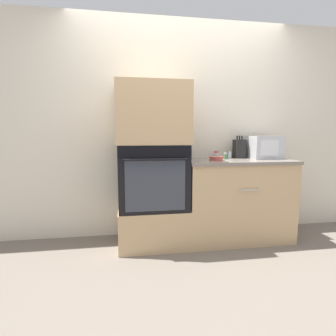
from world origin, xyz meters
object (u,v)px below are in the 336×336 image
(microwave, at_px, (264,147))
(bowl, at_px, (216,158))
(condiment_jar_far, at_px, (216,155))
(wall_oven, at_px, (152,176))
(condiment_jar_mid, at_px, (225,156))
(knife_block, at_px, (239,149))
(condiment_jar_near, at_px, (229,155))

(microwave, xyz_separation_m, bowl, (-0.63, -0.15, -0.11))
(bowl, xyz_separation_m, condiment_jar_far, (0.09, 0.26, 0.02))
(bowl, relative_size, condiment_jar_far, 1.76)
(wall_oven, relative_size, condiment_jar_mid, 9.68)
(microwave, bearing_deg, knife_block, 165.29)
(condiment_jar_near, distance_m, condiment_jar_far, 0.16)
(condiment_jar_mid, distance_m, condiment_jar_far, 0.16)
(wall_oven, distance_m, bowl, 0.71)
(bowl, distance_m, condiment_jar_far, 0.27)
(condiment_jar_near, xyz_separation_m, condiment_jar_mid, (-0.09, -0.11, -0.00))
(knife_block, xyz_separation_m, condiment_jar_mid, (-0.21, -0.12, -0.07))
(microwave, relative_size, condiment_jar_mid, 4.71)
(wall_oven, bearing_deg, condiment_jar_far, 14.64)
(wall_oven, xyz_separation_m, condiment_jar_near, (0.92, 0.16, 0.20))
(bowl, xyz_separation_m, condiment_jar_mid, (0.14, 0.11, 0.01))
(condiment_jar_near, relative_size, condiment_jar_far, 0.99)
(bowl, bearing_deg, wall_oven, 175.15)
(bowl, height_order, condiment_jar_far, condiment_jar_far)
(microwave, height_order, condiment_jar_near, microwave)
(knife_block, relative_size, bowl, 1.83)
(wall_oven, bearing_deg, bowl, -4.85)
(bowl, height_order, condiment_jar_near, condiment_jar_near)
(bowl, xyz_separation_m, condiment_jar_near, (0.24, 0.22, 0.02))
(wall_oven, xyz_separation_m, condiment_jar_far, (0.77, 0.20, 0.20))
(condiment_jar_far, bearing_deg, condiment_jar_mid, -69.03)
(knife_block, relative_size, condiment_jar_far, 3.23)
(wall_oven, relative_size, condiment_jar_far, 8.73)
(wall_oven, relative_size, bowl, 4.96)
(condiment_jar_mid, bearing_deg, knife_block, 28.46)
(knife_block, distance_m, bowl, 0.43)
(microwave, height_order, bowl, microwave)
(wall_oven, xyz_separation_m, microwave, (1.31, 0.09, 0.29))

